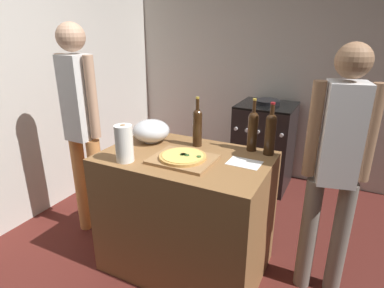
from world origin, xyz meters
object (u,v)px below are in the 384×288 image
object	(u,v)px
pizza	(183,156)
wine_bottle_dark	(253,129)
wine_bottle_amber	(270,132)
person_in_red	(336,162)
person_in_stripes	(81,121)
stove	(264,145)
wine_bottle_green	(197,126)
mixing_bowl	(151,131)
paper_towel_roll	(124,144)

from	to	relation	value
pizza	wine_bottle_dark	world-z (taller)	wine_bottle_dark
wine_bottle_amber	person_in_red	distance (m)	0.45
person_in_red	wine_bottle_amber	bearing A→B (deg)	170.78
pizza	person_in_stripes	size ratio (longest dim) A/B	0.17
pizza	stove	xyz separation A→B (m)	(0.13, 1.64, -0.45)
wine_bottle_green	person_in_red	world-z (taller)	person_in_red
wine_bottle_green	stove	xyz separation A→B (m)	(0.17, 1.35, -0.57)
mixing_bowl	stove	distance (m)	1.59
paper_towel_roll	wine_bottle_green	world-z (taller)	wine_bottle_green
mixing_bowl	wine_bottle_dark	distance (m)	0.75
pizza	person_in_stripes	xyz separation A→B (m)	(-0.96, 0.09, 0.08)
stove	wine_bottle_green	bearing A→B (deg)	-97.11
person_in_stripes	paper_towel_roll	bearing A→B (deg)	-22.76
paper_towel_roll	wine_bottle_amber	size ratio (longest dim) A/B	0.68
pizza	paper_towel_roll	bearing A→B (deg)	-153.07
wine_bottle_amber	person_in_red	world-z (taller)	person_in_red
pizza	paper_towel_roll	world-z (taller)	paper_towel_roll
mixing_bowl	paper_towel_roll	xyz separation A→B (m)	(0.05, -0.39, 0.04)
wine_bottle_green	person_in_red	bearing A→B (deg)	0.16
mixing_bowl	person_in_stripes	bearing A→B (deg)	-167.81
wine_bottle_dark	person_in_red	world-z (taller)	person_in_red
wine_bottle_dark	wine_bottle_amber	bearing A→B (deg)	-8.38
stove	person_in_red	xyz separation A→B (m)	(0.77, -1.34, 0.47)
mixing_bowl	person_in_stripes	size ratio (longest dim) A/B	0.16
paper_towel_roll	person_in_stripes	size ratio (longest dim) A/B	0.14
wine_bottle_dark	person_in_red	bearing A→B (deg)	-9.03
paper_towel_roll	person_in_stripes	bearing A→B (deg)	157.24
wine_bottle_dark	stove	xyz separation A→B (m)	(-0.21, 1.26, -0.58)
paper_towel_roll	wine_bottle_dark	world-z (taller)	wine_bottle_dark
mixing_bowl	wine_bottle_dark	bearing A→B (deg)	12.81
wine_bottle_amber	wine_bottle_dark	bearing A→B (deg)	171.62
pizza	wine_bottle_green	world-z (taller)	wine_bottle_green
wine_bottle_amber	paper_towel_roll	bearing A→B (deg)	-146.24
mixing_bowl	person_in_red	world-z (taller)	person_in_red
paper_towel_roll	person_in_red	xyz separation A→B (m)	(1.23, 0.47, -0.07)
mixing_bowl	person_in_red	bearing A→B (deg)	3.46
wine_bottle_dark	person_in_red	size ratio (longest dim) A/B	0.22
wine_bottle_amber	wine_bottle_green	bearing A→B (deg)	-171.93
mixing_bowl	wine_bottle_amber	distance (m)	0.87
pizza	wine_bottle_amber	world-z (taller)	wine_bottle_amber
wine_bottle_amber	stove	size ratio (longest dim) A/B	0.37
pizza	wine_bottle_green	size ratio (longest dim) A/B	0.85
pizza	stove	bearing A→B (deg)	85.51
paper_towel_roll	wine_bottle_amber	world-z (taller)	wine_bottle_amber
paper_towel_roll	person_in_red	distance (m)	1.31
paper_towel_roll	wine_bottle_dark	bearing A→B (deg)	39.42
mixing_bowl	paper_towel_roll	size ratio (longest dim) A/B	1.13
wine_bottle_green	paper_towel_roll	bearing A→B (deg)	-122.36
wine_bottle_dark	person_in_red	distance (m)	0.57
pizza	mixing_bowl	distance (m)	0.45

